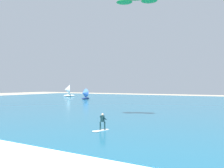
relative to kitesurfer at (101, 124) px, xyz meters
The scene contains 6 objects.
ocean 37.98m from the kitesurfer, 90.06° to the left, with size 160.00×90.00×0.10m, color #1E607F.
shoreline_foam 7.25m from the kitesurfer, 66.47° to the right, with size 68.55×2.77×0.01m, color white.
kitesurfer is the anchor object (origin of this frame).
kite 16.99m from the kitesurfer, 88.76° to the left, with size 5.52×3.45×0.80m.
sailboat_near_shore 69.93m from the kitesurfer, 133.00° to the left, with size 4.60×4.49×5.16m.
sailboat_trailing 51.46m from the kitesurfer, 128.08° to the left, with size 2.93×3.34×3.76m.
Camera 1 is at (12.08, -7.45, 4.52)m, focal length 37.15 mm.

